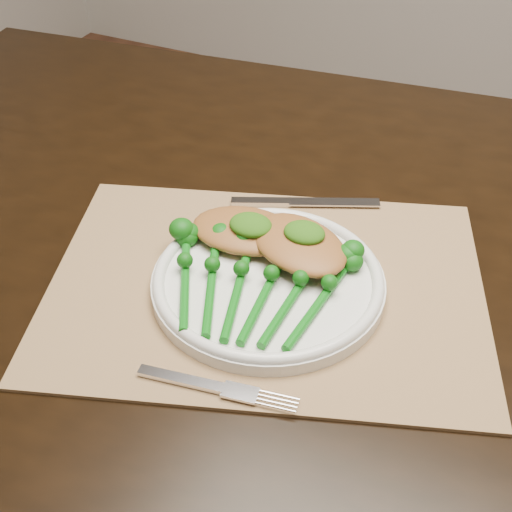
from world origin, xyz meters
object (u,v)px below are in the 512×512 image
at_px(dinner_plate, 268,281).
at_px(broccolini_bundle, 251,292).
at_px(dining_table, 348,442).
at_px(placemat, 266,286).
at_px(chicken_fillet_left, 245,230).

xyz_separation_m(dinner_plate, broccolini_bundle, (-0.01, -0.03, 0.01)).
height_order(dining_table, placemat, placemat).
bearing_deg(placemat, chicken_fillet_left, 117.30).
height_order(dining_table, chicken_fillet_left, chicken_fillet_left).
xyz_separation_m(chicken_fillet_left, broccolini_bundle, (0.05, -0.08, -0.01)).
bearing_deg(chicken_fillet_left, dinner_plate, -50.94).
distance_m(placemat, chicken_fillet_left, 0.07).
relative_size(dinner_plate, broccolini_bundle, 1.17).
bearing_deg(dinner_plate, placemat, 132.12).
relative_size(dining_table, broccolini_bundle, 7.78).
xyz_separation_m(dining_table, dinner_plate, (-0.08, -0.12, 0.39)).
xyz_separation_m(dining_table, chicken_fillet_left, (-0.14, -0.07, 0.40)).
distance_m(dining_table, dinner_plate, 0.41).
distance_m(dining_table, broccolini_bundle, 0.43).
distance_m(chicken_fillet_left, broccolini_bundle, 0.10).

